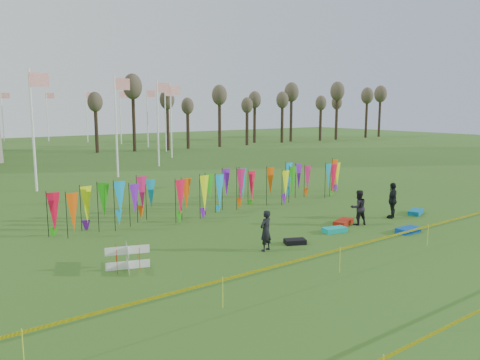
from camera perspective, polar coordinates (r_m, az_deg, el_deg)
ground at (r=19.02m, az=13.17°, el=-8.33°), size 160.00×160.00×0.00m
banner_row at (r=25.18m, az=-1.31°, el=-0.97°), size 18.64×0.64×2.11m
caution_tape_near at (r=17.75m, az=16.41°, el=-7.09°), size 26.00×0.02×0.90m
tree_line at (r=72.20m, az=3.35°, el=9.42°), size 53.92×1.92×7.84m
box_kite at (r=16.77m, az=-13.53°, el=-9.18°), size 0.76×0.76×0.85m
person_left at (r=18.29m, az=3.15°, el=-6.18°), size 0.68×0.56×1.61m
person_mid at (r=22.91m, az=14.23°, el=-3.27°), size 0.93×0.73×1.67m
person_right at (r=24.74m, az=18.10°, el=-2.37°), size 1.21×0.95×1.81m
kite_bag_turquoise at (r=21.49m, az=11.46°, el=-5.97°), size 1.16×0.75×0.22m
kite_bag_blue at (r=22.28m, az=19.80°, el=-5.77°), size 1.12×0.60×0.23m
kite_bag_red at (r=22.93m, az=12.50°, el=-5.04°), size 1.34×0.93×0.22m
kite_bag_black at (r=19.45m, az=6.72°, el=-7.46°), size 0.98×0.80×0.20m
kite_bag_teal at (r=26.21m, az=20.64°, el=-3.66°), size 1.27×0.91×0.22m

